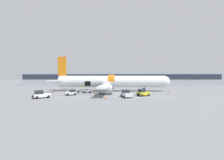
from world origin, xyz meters
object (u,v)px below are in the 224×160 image
(baggage_cart_loading, at_px, (87,91))
(baggage_tug_lead, at_px, (41,95))
(baggage_tug_spare, at_px, (71,93))
(ground_crew_driver, at_px, (96,89))
(airplane, at_px, (110,82))
(suitcase_on_tarmac_spare, at_px, (78,92))
(ground_crew_loader_a, at_px, (100,89))
(ground_crew_loader_b, at_px, (83,89))
(ground_crew_supervisor, at_px, (103,90))
(baggage_tug_mid, at_px, (143,93))
(suitcase_on_tarmac_upright, at_px, (94,93))
(baggage_tug_rear, at_px, (126,94))
(baggage_cart_queued, at_px, (72,91))

(baggage_cart_loading, bearing_deg, baggage_tug_lead, -125.87)
(baggage_tug_lead, xyz_separation_m, baggage_tug_spare, (4.47, 5.08, -0.12))
(baggage_cart_loading, distance_m, ground_crew_driver, 2.96)
(baggage_tug_lead, distance_m, baggage_cart_loading, 12.47)
(airplane, distance_m, suitcase_on_tarmac_spare, 10.42)
(baggage_cart_loading, xyz_separation_m, ground_crew_loader_a, (3.33, 1.44, 0.36))
(ground_crew_loader_b, xyz_separation_m, ground_crew_supervisor, (6.20, -2.13, -0.02))
(airplane, relative_size, baggage_tug_lead, 10.51)
(baggage_tug_lead, xyz_separation_m, ground_crew_loader_a, (10.64, 11.54, 0.15))
(ground_crew_driver, height_order, suitcase_on_tarmac_spare, ground_crew_driver)
(airplane, xyz_separation_m, baggage_tug_spare, (-8.81, -9.94, -2.32))
(ground_crew_loader_a, bearing_deg, ground_crew_driver, 155.73)
(baggage_tug_spare, distance_m, ground_crew_loader_b, 7.39)
(baggage_tug_lead, height_order, baggage_tug_mid, baggage_tug_mid)
(ground_crew_supervisor, bearing_deg, ground_crew_loader_b, 161.00)
(ground_crew_loader_b, distance_m, suitcase_on_tarmac_upright, 6.12)
(suitcase_on_tarmac_spare, bearing_deg, ground_crew_loader_a, 23.83)
(baggage_tug_rear, xyz_separation_m, ground_crew_supervisor, (-5.78, 8.35, 0.21))
(baggage_tug_spare, xyz_separation_m, baggage_cart_loading, (2.84, 5.02, -0.09))
(baggage_cart_queued, height_order, ground_crew_loader_a, ground_crew_loader_a)
(baggage_cart_loading, relative_size, ground_crew_loader_a, 2.16)
(airplane, bearing_deg, baggage_tug_rear, -72.40)
(baggage_tug_rear, relative_size, ground_crew_loader_b, 1.97)
(ground_crew_loader_b, distance_m, suitcase_on_tarmac_spare, 3.39)
(baggage_tug_rear, height_order, suitcase_on_tarmac_upright, baggage_tug_rear)
(airplane, height_order, ground_crew_supervisor, airplane)
(airplane, height_order, baggage_tug_spare, airplane)
(ground_crew_supervisor, bearing_deg, baggage_cart_loading, -177.80)
(suitcase_on_tarmac_upright, bearing_deg, baggage_tug_spare, -150.84)
(baggage_cart_loading, relative_size, suitcase_on_tarmac_spare, 5.49)
(suitcase_on_tarmac_upright, xyz_separation_m, suitcase_on_tarmac_spare, (-4.47, 1.16, -0.04))
(baggage_tug_mid, xyz_separation_m, baggage_tug_spare, (-16.87, 0.97, -0.10))
(ground_crew_loader_a, bearing_deg, suitcase_on_tarmac_spare, -156.17)
(suitcase_on_tarmac_upright, bearing_deg, ground_crew_driver, 91.56)
(ground_crew_loader_b, xyz_separation_m, ground_crew_driver, (4.02, -0.33, -0.00))
(airplane, xyz_separation_m, baggage_tug_rear, (4.16, -13.10, -2.21))
(ground_crew_driver, relative_size, ground_crew_supervisor, 1.02)
(baggage_tug_mid, bearing_deg, ground_crew_supervisor, 147.57)
(baggage_tug_spare, height_order, baggage_cart_loading, baggage_tug_spare)
(baggage_tug_rear, relative_size, baggage_cart_loading, 1.00)
(baggage_cart_loading, height_order, ground_crew_loader_a, ground_crew_loader_a)
(baggage_tug_rear, distance_m, ground_crew_supervisor, 10.16)
(airplane, xyz_separation_m, baggage_cart_loading, (-5.97, -4.92, -2.42))
(baggage_tug_mid, relative_size, baggage_tug_spare, 1.07)
(airplane, distance_m, ground_crew_loader_a, 4.83)
(baggage_tug_lead, relative_size, baggage_tug_spare, 1.15)
(baggage_tug_mid, bearing_deg, ground_crew_loader_a, 145.23)
(baggage_tug_spare, bearing_deg, baggage_tug_rear, -13.71)
(baggage_tug_spare, relative_size, ground_crew_loader_a, 1.84)
(baggage_tug_mid, distance_m, ground_crew_loader_b, 17.92)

